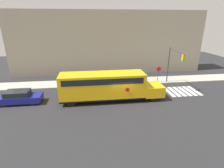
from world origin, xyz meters
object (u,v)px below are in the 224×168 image
stop_sign (158,72)px  traffic_light (173,61)px  parked_car (20,97)px  school_bus (107,85)px

stop_sign → traffic_light: bearing=-47.6°
traffic_light → parked_car: bearing=-170.5°
school_bus → parked_car: size_ratio=2.62×
stop_sign → traffic_light: size_ratio=0.47×
stop_sign → traffic_light: traffic_light is taller
school_bus → traffic_light: bearing=21.0°
school_bus → parked_car: bearing=177.3°
parked_car → traffic_light: 19.15m
school_bus → stop_sign: size_ratio=4.79×
parked_car → stop_sign: (17.38, 4.56, 0.83)m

